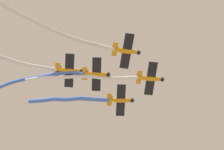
# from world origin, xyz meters

# --- Properties ---
(airplane_lead) EXTENTS (7.83, 5.81, 1.98)m
(airplane_lead) POSITION_xyz_m (2.83, -10.18, 85.16)
(airplane_lead) COLOR orange
(smoke_trail_lead) EXTENTS (3.05, 23.15, 2.55)m
(smoke_trail_lead) POSITION_xyz_m (3.68, 3.89, 84.31)
(smoke_trail_lead) COLOR white
(airplane_left_wing) EXTENTS (7.93, 5.93, 1.98)m
(airplane_left_wing) POSITION_xyz_m (8.50, -4.57, 84.76)
(airplane_left_wing) COLOR orange
(smoke_trail_left_wing) EXTENTS (4.50, 17.48, 3.08)m
(smoke_trail_left_wing) POSITION_xyz_m (9.96, 6.66, 85.40)
(smoke_trail_left_wing) COLOR #4C75DB
(airplane_right_wing) EXTENTS (7.89, 5.88, 1.98)m
(airplane_right_wing) POSITION_xyz_m (-2.78, -4.50, 85.46)
(airplane_right_wing) COLOR orange
(smoke_trail_right_wing) EXTENTS (11.36, 30.90, 4.19)m
(smoke_trail_right_wing) POSITION_xyz_m (-6.88, 13.76, 87.26)
(smoke_trail_right_wing) COLOR white
(airplane_slot) EXTENTS (7.92, 5.92, 1.98)m
(airplane_slot) POSITION_xyz_m (2.89, 1.11, 84.96)
(airplane_slot) COLOR orange
(smoke_trail_slot) EXTENTS (9.96, 25.23, 2.30)m
(smoke_trail_slot) POSITION_xyz_m (6.67, 16.49, 85.41)
(smoke_trail_slot) COLOR #4C75DB
(airplane_trail) EXTENTS (7.86, 5.85, 1.98)m
(airplane_trail) POSITION_xyz_m (2.93, 6.76, 85.56)
(airplane_trail) COLOR orange
(smoke_trail_trail) EXTENTS (3.59, 14.87, 1.59)m
(smoke_trail_trail) POSITION_xyz_m (2.07, 16.76, 85.59)
(smoke_trail_trail) COLOR white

